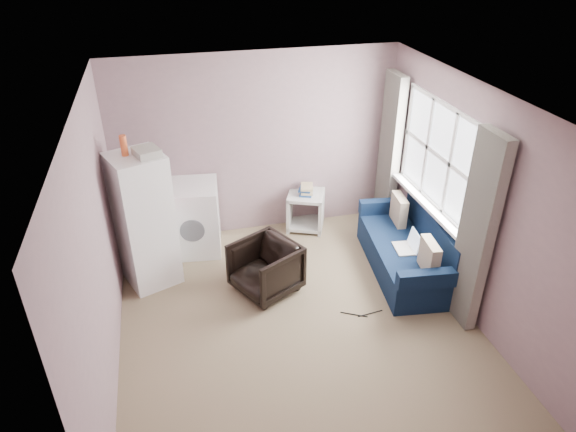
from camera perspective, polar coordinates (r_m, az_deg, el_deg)
name	(u,v)px	position (r m, az deg, el deg)	size (l,w,h in m)	color
room	(300,223)	(5.09, 1.29, -0.81)	(3.84, 4.24, 2.54)	#887459
armchair	(265,266)	(6.05, -2.52, -5.55)	(0.68, 0.63, 0.70)	black
fridge	(145,220)	(6.19, -15.65, -0.44)	(0.74, 0.74, 1.88)	white
washing_machine	(193,216)	(6.84, -10.49, -0.05)	(0.74, 0.74, 0.94)	white
side_table	(306,208)	(7.30, 2.00, 0.91)	(0.64, 0.64, 0.67)	silver
sofa	(411,250)	(6.59, 13.49, -3.72)	(1.02, 1.87, 0.80)	#0C1C39
window_dressing	(427,187)	(6.35, 15.17, 3.17)	(0.17, 2.62, 2.18)	white
floor_cables	(362,314)	(5.96, 8.23, -10.72)	(0.48, 0.16, 0.01)	black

